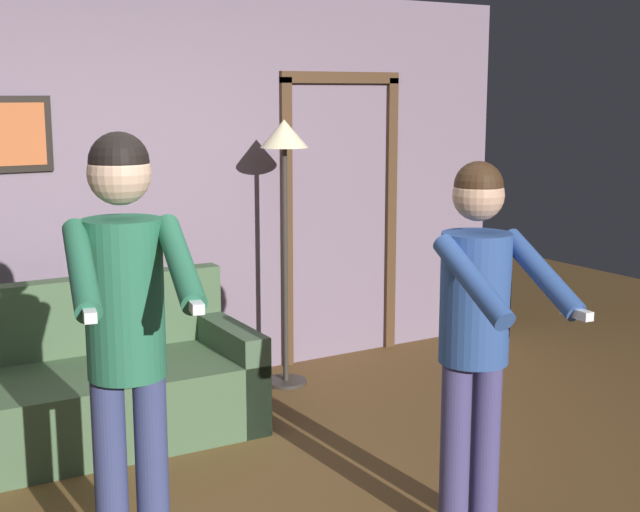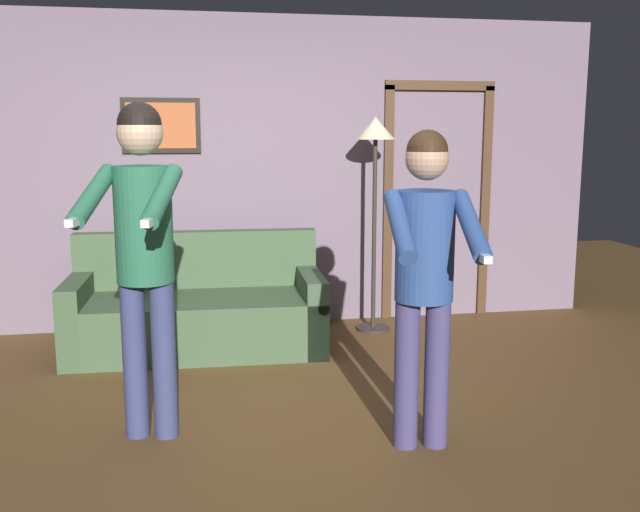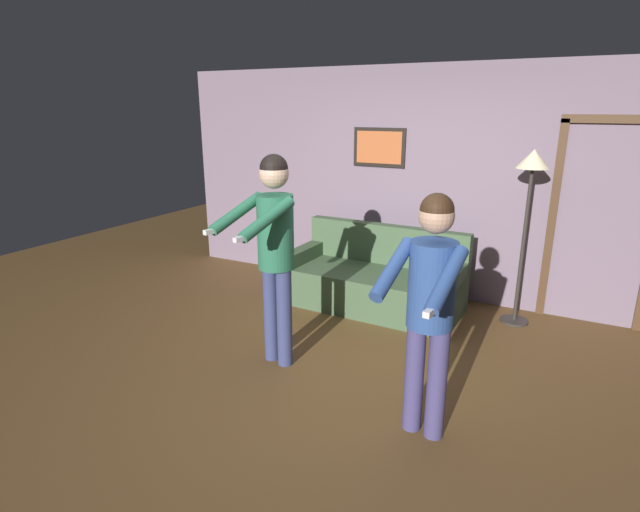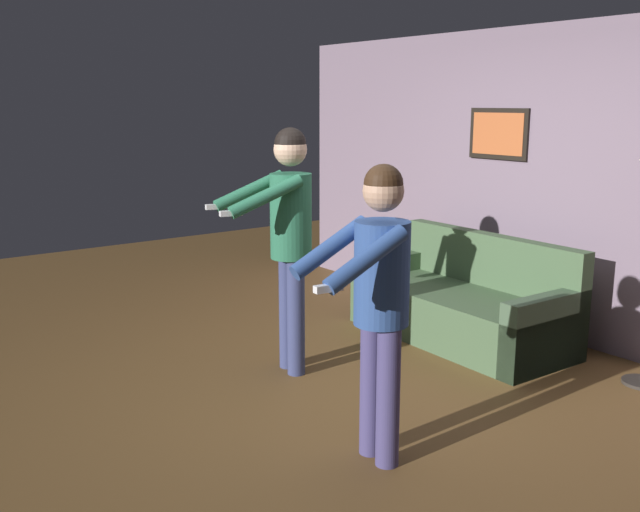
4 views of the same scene
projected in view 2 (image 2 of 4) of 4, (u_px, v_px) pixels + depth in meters
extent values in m
plane|color=brown|center=(255.00, 422.00, 4.10)|extent=(12.00, 12.00, 0.00)
cube|color=slate|center=(230.00, 174.00, 5.98)|extent=(6.40, 0.06, 2.60)
cube|color=black|center=(161.00, 126.00, 5.77)|extent=(0.63, 0.02, 0.44)
cube|color=#B95C2F|center=(161.00, 126.00, 5.76)|extent=(0.55, 0.01, 0.36)
cube|color=#4C331E|center=(388.00, 205.00, 6.22)|extent=(0.08, 0.04, 2.04)
cube|color=#4C331E|center=(485.00, 203.00, 6.38)|extent=(0.08, 0.04, 2.04)
cube|color=#4C331E|center=(440.00, 85.00, 6.12)|extent=(0.98, 0.04, 0.08)
cube|color=#445D3E|center=(198.00, 323.00, 5.41)|extent=(1.93, 0.91, 0.42)
cube|color=#445D3E|center=(197.00, 259.00, 5.68)|extent=(1.90, 0.20, 0.45)
cube|color=#405939|center=(78.00, 318.00, 5.27)|extent=(0.19, 0.85, 0.58)
cube|color=#435941|center=(311.00, 309.00, 5.52)|extent=(0.19, 0.85, 0.58)
cylinder|color=#332D28|center=(373.00, 328.00, 6.01)|extent=(0.28, 0.28, 0.02)
cylinder|color=#332D28|center=(374.00, 235.00, 5.87)|extent=(0.04, 0.04, 1.56)
cone|color=#F9EAB7|center=(376.00, 128.00, 5.72)|extent=(0.31, 0.31, 0.18)
cylinder|color=navy|center=(135.00, 360.00, 3.85)|extent=(0.13, 0.13, 0.86)
cylinder|color=navy|center=(164.00, 360.00, 3.84)|extent=(0.13, 0.13, 0.86)
cylinder|color=#286B4C|center=(144.00, 225.00, 3.72)|extent=(0.30, 0.30, 0.61)
sphere|color=#D8AD8E|center=(140.00, 132.00, 3.64)|extent=(0.24, 0.24, 0.24)
sphere|color=black|center=(139.00, 124.00, 3.63)|extent=(0.23, 0.23, 0.23)
cylinder|color=#286B4C|center=(93.00, 195.00, 3.45)|extent=(0.20, 0.54, 0.28)
cube|color=white|center=(75.00, 222.00, 3.22)|extent=(0.07, 0.16, 0.04)
cylinder|color=#286B4C|center=(162.00, 195.00, 3.44)|extent=(0.20, 0.54, 0.28)
cube|color=white|center=(149.00, 222.00, 3.21)|extent=(0.07, 0.16, 0.04)
cylinder|color=#443E70|center=(406.00, 374.00, 3.72)|extent=(0.13, 0.13, 0.79)
cylinder|color=#443E70|center=(437.00, 373.00, 3.73)|extent=(0.13, 0.13, 0.79)
cylinder|color=#2D4C8C|center=(425.00, 246.00, 3.61)|extent=(0.30, 0.30, 0.56)
sphere|color=tan|center=(427.00, 158.00, 3.54)|extent=(0.22, 0.22, 0.22)
sphere|color=#382314|center=(427.00, 151.00, 3.53)|extent=(0.21, 0.21, 0.21)
cylinder|color=#2D4C8C|center=(400.00, 226.00, 3.36)|extent=(0.14, 0.49, 0.31)
cylinder|color=#2D4C8C|center=(471.00, 225.00, 3.39)|extent=(0.14, 0.49, 0.31)
cube|color=white|center=(483.00, 257.00, 3.19)|extent=(0.06, 0.15, 0.04)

